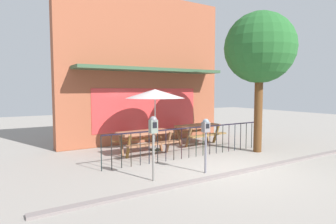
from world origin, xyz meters
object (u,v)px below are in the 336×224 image
(picnic_table_right, at_px, (198,129))
(picnic_table_left, at_px, (145,136))
(patio_umbrella, at_px, (155,94))
(parking_meter_far, at_px, (153,131))
(street_tree, at_px, (260,49))
(parking_meter_near, at_px, (206,131))

(picnic_table_right, bearing_deg, picnic_table_left, -169.57)
(patio_umbrella, bearing_deg, picnic_table_right, 2.89)
(picnic_table_left, xyz_separation_m, picnic_table_right, (2.57, 0.47, 0.00))
(picnic_table_right, height_order, parking_meter_far, parking_meter_far)
(picnic_table_right, xyz_separation_m, patio_umbrella, (-1.98, -0.10, 1.39))
(street_tree, bearing_deg, picnic_table_left, 154.23)
(parking_meter_near, xyz_separation_m, street_tree, (3.14, 1.02, 2.44))
(picnic_table_left, bearing_deg, parking_meter_near, -82.53)
(picnic_table_left, xyz_separation_m, street_tree, (3.50, -1.69, 2.92))
(patio_umbrella, xyz_separation_m, parking_meter_far, (-1.69, -2.93, -0.81))
(picnic_table_left, distance_m, parking_meter_near, 2.77)
(picnic_table_right, relative_size, parking_meter_near, 1.37)
(picnic_table_left, bearing_deg, parking_meter_far, -113.18)
(parking_meter_near, relative_size, street_tree, 0.30)
(picnic_table_right, bearing_deg, parking_meter_far, -140.39)
(picnic_table_right, relative_size, patio_umbrella, 0.89)
(parking_meter_near, bearing_deg, street_tree, 17.97)
(picnic_table_left, bearing_deg, street_tree, -25.77)
(parking_meter_near, height_order, street_tree, street_tree)
(street_tree, bearing_deg, parking_meter_far, -169.24)
(picnic_table_right, distance_m, parking_meter_near, 3.90)
(patio_umbrella, relative_size, parking_meter_near, 1.54)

